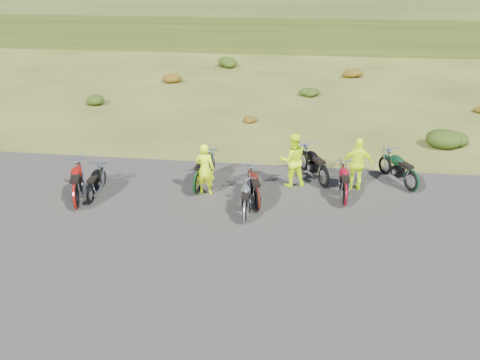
# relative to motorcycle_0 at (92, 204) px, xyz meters

# --- Properties ---
(ground) EXTENTS (300.00, 300.00, 0.00)m
(ground) POSITION_rel_motorcycle_0_xyz_m (4.45, -0.19, 0.00)
(ground) COLOR #333D14
(ground) RESTS_ON ground
(gravel_pad) EXTENTS (20.00, 12.00, 0.04)m
(gravel_pad) POSITION_rel_motorcycle_0_xyz_m (4.45, -2.19, 0.00)
(gravel_pad) COLOR black
(gravel_pad) RESTS_ON ground
(hill_slope) EXTENTS (300.00, 45.97, 9.37)m
(hill_slope) POSITION_rel_motorcycle_0_xyz_m (4.45, 49.81, 0.00)
(hill_slope) COLOR #2E3B13
(hill_slope) RESTS_ON ground
(shrub_1) EXTENTS (1.03, 1.03, 0.61)m
(shrub_1) POSITION_rel_motorcycle_0_xyz_m (-4.65, 11.11, 0.31)
(shrub_1) COLOR #1B320C
(shrub_1) RESTS_ON ground
(shrub_2) EXTENTS (1.30, 1.30, 0.77)m
(shrub_2) POSITION_rel_motorcycle_0_xyz_m (-1.75, 16.41, 0.38)
(shrub_2) COLOR #65360C
(shrub_2) RESTS_ON ground
(shrub_3) EXTENTS (1.56, 1.56, 0.92)m
(shrub_3) POSITION_rel_motorcycle_0_xyz_m (1.15, 21.71, 0.46)
(shrub_3) COLOR #1B320C
(shrub_3) RESTS_ON ground
(shrub_4) EXTENTS (0.77, 0.77, 0.45)m
(shrub_4) POSITION_rel_motorcycle_0_xyz_m (4.05, 9.01, 0.23)
(shrub_4) COLOR #65360C
(shrub_4) RESTS_ON ground
(shrub_5) EXTENTS (1.03, 1.03, 0.61)m
(shrub_5) POSITION_rel_motorcycle_0_xyz_m (6.95, 14.31, 0.31)
(shrub_5) COLOR #1B320C
(shrub_5) RESTS_ON ground
(shrub_6) EXTENTS (1.30, 1.30, 0.77)m
(shrub_6) POSITION_rel_motorcycle_0_xyz_m (9.85, 19.61, 0.38)
(shrub_6) COLOR #65360C
(shrub_6) RESTS_ON ground
(shrub_7) EXTENTS (1.56, 1.56, 0.92)m
(shrub_7) POSITION_rel_motorcycle_0_xyz_m (12.75, 6.91, 0.46)
(shrub_7) COLOR #1B320C
(shrub_7) RESTS_ON ground
(shrub_8) EXTENTS (0.77, 0.77, 0.45)m
(shrub_8) POSITION_rel_motorcycle_0_xyz_m (15.65, 12.21, 0.23)
(shrub_8) COLOR #65360C
(shrub_8) RESTS_ON ground
(motorcycle_0) EXTENTS (0.79, 1.91, 0.98)m
(motorcycle_0) POSITION_rel_motorcycle_0_xyz_m (0.00, 0.00, 0.00)
(motorcycle_0) COLOR black
(motorcycle_0) RESTS_ON ground
(motorcycle_1) EXTENTS (1.49, 2.43, 1.21)m
(motorcycle_1) POSITION_rel_motorcycle_0_xyz_m (-0.29, -0.41, 0.00)
(motorcycle_1) COLOR maroon
(motorcycle_1) RESTS_ON ground
(motorcycle_2) EXTENTS (1.01, 2.31, 1.17)m
(motorcycle_2) POSITION_rel_motorcycle_0_xyz_m (3.24, 1.08, 0.00)
(motorcycle_2) COLOR black
(motorcycle_2) RESTS_ON ground
(motorcycle_3) EXTENTS (0.75, 1.92, 0.98)m
(motorcycle_3) POSITION_rel_motorcycle_0_xyz_m (5.01, -0.56, 0.00)
(motorcycle_3) COLOR #B9B8BE
(motorcycle_3) RESTS_ON ground
(motorcycle_4) EXTENTS (1.21, 2.16, 1.08)m
(motorcycle_4) POSITION_rel_motorcycle_0_xyz_m (5.32, 0.22, 0.00)
(motorcycle_4) COLOR #43120B
(motorcycle_4) RESTS_ON ground
(motorcycle_5) EXTENTS (1.67, 2.32, 1.16)m
(motorcycle_5) POSITION_rel_motorcycle_0_xyz_m (7.39, 2.14, 0.00)
(motorcycle_5) COLOR black
(motorcycle_5) RESTS_ON ground
(motorcycle_6) EXTENTS (0.70, 2.09, 1.09)m
(motorcycle_6) POSITION_rel_motorcycle_0_xyz_m (8.03, 0.87, 0.00)
(motorcycle_6) COLOR maroon
(motorcycle_6) RESTS_ON ground
(motorcycle_7) EXTENTS (1.64, 2.25, 1.13)m
(motorcycle_7) POSITION_rel_motorcycle_0_xyz_m (10.30, 2.18, 0.00)
(motorcycle_7) COLOR black
(motorcycle_7) RESTS_ON ground
(person_middle) EXTENTS (0.67, 0.46, 1.75)m
(person_middle) POSITION_rel_motorcycle_0_xyz_m (3.50, 1.14, 0.88)
(person_middle) COLOR #D3FA0D
(person_middle) RESTS_ON ground
(person_right_a) EXTENTS (1.08, 0.94, 1.88)m
(person_right_a) POSITION_rel_motorcycle_0_xyz_m (6.32, 2.14, 0.94)
(person_right_a) COLOR #D3FA0D
(person_right_a) RESTS_ON ground
(person_right_b) EXTENTS (1.07, 0.46, 1.81)m
(person_right_b) POSITION_rel_motorcycle_0_xyz_m (8.49, 2.15, 0.90)
(person_right_b) COLOR #D3FA0D
(person_right_b) RESTS_ON ground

